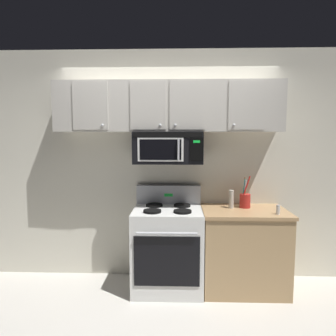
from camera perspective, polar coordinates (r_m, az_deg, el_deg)
The scene contains 9 objects.
ground_plane at distance 3.33m, azimuth -0.30°, elevation -24.76°, with size 8.00×8.00×0.00m, color beige.
back_wall at distance 3.67m, azimuth 0.15°, elevation 0.48°, with size 5.20×0.10×2.70m, color silver.
stove_range at distance 3.51m, azimuth -0.04°, elevation -14.60°, with size 0.76×0.69×1.12m.
over_range_microwave at distance 3.40m, azimuth 0.02°, elevation 3.86°, with size 0.76×0.43×0.35m.
upper_cabinets at distance 3.45m, azimuth 0.04°, elevation 11.37°, with size 2.50×0.36×0.55m.
counter_segment at distance 3.59m, azimuth 13.94°, elevation -14.55°, with size 0.93×0.65×0.90m.
utensil_crock_red at distance 3.54m, azimuth 14.24°, elevation -5.82°, with size 0.12×0.12×0.36m.
salt_shaker at distance 3.34m, azimuth 19.93°, elevation -7.37°, with size 0.04×0.04×0.10m.
pepper_mill at distance 3.48m, azimuth 11.78°, elevation -5.75°, with size 0.06×0.06×0.20m, color #B7B2A8.
Camera 1 is at (0.11, -2.86, 1.70)m, focal length 32.49 mm.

